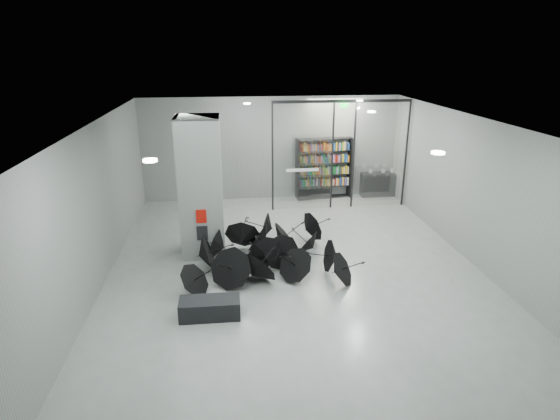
{
  "coord_description": "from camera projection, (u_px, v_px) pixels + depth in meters",
  "views": [
    {
      "loc": [
        -1.73,
        -10.64,
        5.73
      ],
      "look_at": [
        -0.3,
        1.5,
        1.4
      ],
      "focal_mm": 29.45,
      "sensor_mm": 36.0,
      "label": 1
    }
  ],
  "objects": [
    {
      "name": "bench",
      "position": [
        210.0,
        308.0,
        10.29
      ],
      "size": [
        1.36,
        0.59,
        0.44
      ],
      "primitive_type": "cube",
      "rotation": [
        0.0,
        0.0,
        -0.01
      ],
      "color": "black",
      "rests_on": "ground"
    },
    {
      "name": "room",
      "position": [
        300.0,
        174.0,
        11.11
      ],
      "size": [
        14.0,
        14.02,
        4.01
      ],
      "color": "gray",
      "rests_on": "ground"
    },
    {
      "name": "column",
      "position": [
        201.0,
        187.0,
        12.99
      ],
      "size": [
        1.2,
        1.2,
        4.0
      ],
      "primitive_type": "cube",
      "color": "slate",
      "rests_on": "ground"
    },
    {
      "name": "exit_sign",
      "position": [
        344.0,
        106.0,
        16.01
      ],
      "size": [
        0.3,
        0.06,
        0.15
      ],
      "primitive_type": "cube",
      "color": "#0CE533",
      "rests_on": "room"
    },
    {
      "name": "bookshelf",
      "position": [
        324.0,
        168.0,
        18.21
      ],
      "size": [
        2.24,
        0.79,
        2.41
      ],
      "primitive_type": null,
      "rotation": [
        0.0,
        0.0,
        0.16
      ],
      "color": "black",
      "rests_on": "ground"
    },
    {
      "name": "fire_cabinet",
      "position": [
        201.0,
        216.0,
        12.63
      ],
      "size": [
        0.28,
        0.04,
        0.38
      ],
      "primitive_type": "cube",
      "color": "#A50A07",
      "rests_on": "column"
    },
    {
      "name": "glass_partition",
      "position": [
        340.0,
        151.0,
        16.75
      ],
      "size": [
        5.06,
        0.08,
        4.0
      ],
      "color": "silver",
      "rests_on": "ground"
    },
    {
      "name": "info_panel",
      "position": [
        202.0,
        233.0,
        12.79
      ],
      "size": [
        0.3,
        0.03,
        0.42
      ],
      "primitive_type": "cube",
      "color": "black",
      "rests_on": "column"
    },
    {
      "name": "umbrella_cluster",
      "position": [
        265.0,
        256.0,
        12.67
      ],
      "size": [
        4.99,
        4.26,
        1.31
      ],
      "color": "black",
      "rests_on": "ground"
    },
    {
      "name": "shop_counter",
      "position": [
        380.0,
        184.0,
        18.74
      ],
      "size": [
        1.59,
        0.66,
        0.95
      ],
      "primitive_type": "cube",
      "rotation": [
        0.0,
        0.0,
        -0.02
      ],
      "color": "black",
      "rests_on": "ground"
    }
  ]
}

